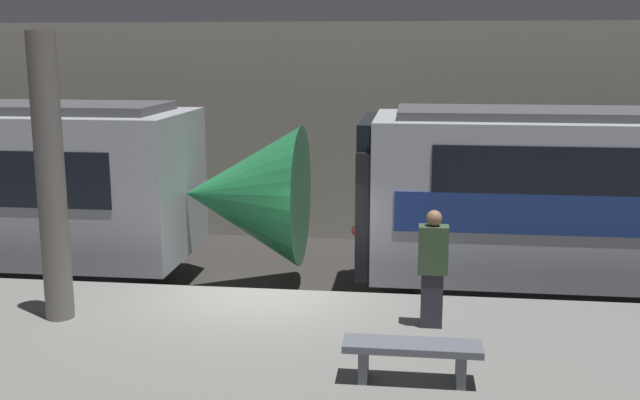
{
  "coord_description": "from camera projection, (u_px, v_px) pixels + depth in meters",
  "views": [
    {
      "loc": [
        2.19,
        -10.63,
        4.61
      ],
      "look_at": [
        0.74,
        1.1,
        2.2
      ],
      "focal_mm": 42.0,
      "sensor_mm": 36.0,
      "label": 1
    }
  ],
  "objects": [
    {
      "name": "platform",
      "position": [
        229.0,
        383.0,
        9.3
      ],
      "size": [
        40.0,
        4.36,
        1.04
      ],
      "color": "slate",
      "rests_on": "ground"
    },
    {
      "name": "support_pillar_near",
      "position": [
        51.0,
        179.0,
        9.73
      ],
      "size": [
        0.37,
        0.37,
        3.79
      ],
      "color": "slate",
      "rests_on": "platform"
    },
    {
      "name": "person_walking",
      "position": [
        433.0,
        266.0,
        9.63
      ],
      "size": [
        0.38,
        0.24,
        1.55
      ],
      "color": "#2D2D38",
      "rests_on": "platform"
    },
    {
      "name": "platform_bench",
      "position": [
        412.0,
        353.0,
        8.09
      ],
      "size": [
        1.5,
        0.4,
        0.45
      ],
      "color": "slate",
      "rests_on": "platform"
    },
    {
      "name": "ground_plane",
      "position": [
        264.0,
        353.0,
        11.52
      ],
      "size": [
        120.0,
        120.0,
        0.0
      ],
      "primitive_type": "plane",
      "color": "#33302D"
    },
    {
      "name": "station_rear_barrier",
      "position": [
        321.0,
        132.0,
        18.06
      ],
      "size": [
        50.0,
        0.15,
        5.22
      ],
      "color": "#B2AD9E",
      "rests_on": "ground"
    }
  ]
}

